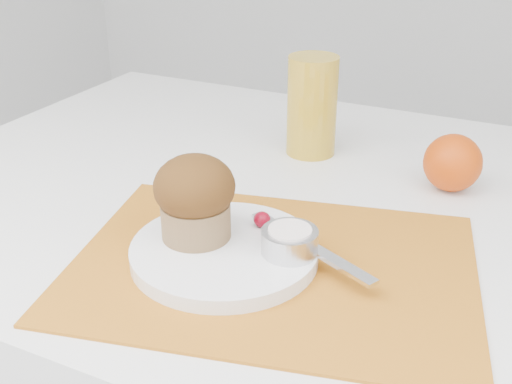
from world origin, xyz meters
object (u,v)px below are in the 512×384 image
at_px(orange, 453,163).
at_px(juice_glass, 312,106).
at_px(plate, 224,252).
at_px(muffin, 195,197).

distance_m(orange, juice_glass, 0.22).
distance_m(plate, orange, 0.35).
relative_size(juice_glass, muffin, 1.52).
distance_m(plate, muffin, 0.07).
relative_size(plate, juice_glass, 1.38).
bearing_deg(juice_glass, muffin, -91.51).
xyz_separation_m(plate, muffin, (-0.04, 0.00, 0.06)).
xyz_separation_m(juice_glass, muffin, (-0.01, -0.33, -0.01)).
distance_m(juice_glass, muffin, 0.33).
bearing_deg(juice_glass, plate, -84.99).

